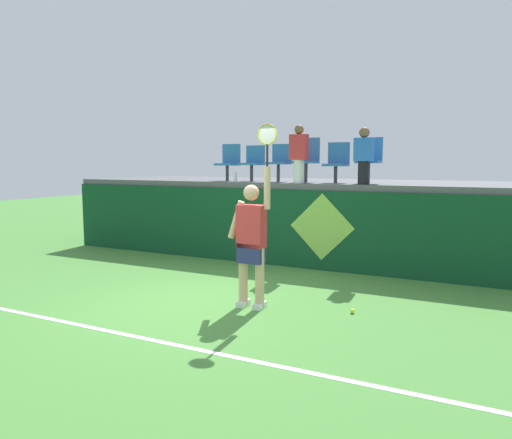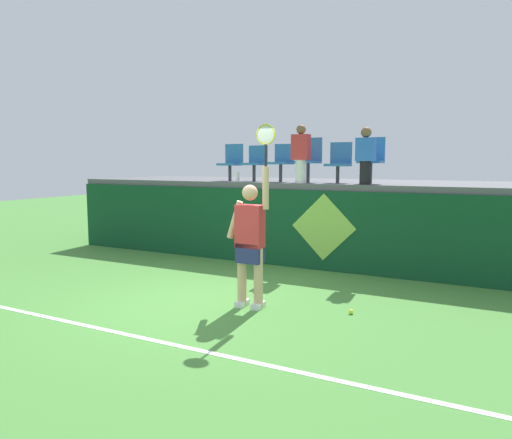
{
  "view_description": "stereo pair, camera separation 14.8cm",
  "coord_description": "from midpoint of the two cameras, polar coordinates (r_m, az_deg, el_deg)",
  "views": [
    {
      "loc": [
        3.81,
        -5.8,
        2.05
      ],
      "look_at": [
        0.38,
        1.02,
        1.14
      ],
      "focal_mm": 33.81,
      "sensor_mm": 36.0,
      "label": 1
    },
    {
      "loc": [
        3.94,
        -5.73,
        2.05
      ],
      "look_at": [
        0.38,
        1.02,
        1.14
      ],
      "focal_mm": 33.81,
      "sensor_mm": 36.0,
      "label": 2
    }
  ],
  "objects": [
    {
      "name": "ground_plane",
      "position": [
        7.24,
        -7.0,
        -9.7
      ],
      "size": [
        40.0,
        40.0,
        0.0
      ],
      "primitive_type": "plane",
      "color": "#478438"
    },
    {
      "name": "court_back_wall",
      "position": [
        9.59,
        2.63,
        -0.94
      ],
      "size": [
        10.6,
        0.2,
        1.52
      ],
      "primitive_type": "cube",
      "color": "#0F4223",
      "rests_on": "ground_plane"
    },
    {
      "name": "spectator_platform",
      "position": [
        10.87,
        5.84,
        4.29
      ],
      "size": [
        10.6,
        3.05,
        0.12
      ],
      "primitive_type": "cube",
      "color": "#56565B",
      "rests_on": "court_back_wall"
    },
    {
      "name": "court_baseline_stripe",
      "position": [
        6.08,
        -15.29,
        -13.11
      ],
      "size": [
        9.54,
        0.08,
        0.01
      ],
      "primitive_type": "cube",
      "color": "white",
      "rests_on": "ground_plane"
    },
    {
      "name": "tennis_player",
      "position": [
        6.74,
        -1.14,
        -2.35
      ],
      "size": [
        0.75,
        0.27,
        2.56
      ],
      "color": "white",
      "rests_on": "ground_plane"
    },
    {
      "name": "tennis_ball",
      "position": [
        6.79,
        10.72,
        -10.6
      ],
      "size": [
        0.07,
        0.07,
        0.07
      ],
      "primitive_type": "sphere",
      "color": "#D1E533",
      "rests_on": "ground_plane"
    },
    {
      "name": "water_bottle",
      "position": [
        10.15,
        -2.88,
        5.05
      ],
      "size": [
        0.07,
        0.07,
        0.2
      ],
      "primitive_type": "cylinder",
      "color": "white",
      "rests_on": "spectator_platform"
    },
    {
      "name": "stadium_chair_0",
      "position": [
        10.73,
        -3.62,
        6.95
      ],
      "size": [
        0.44,
        0.42,
        0.81
      ],
      "color": "#38383D",
      "rests_on": "spectator_platform"
    },
    {
      "name": "stadium_chair_1",
      "position": [
        10.43,
        -0.76,
        6.92
      ],
      "size": [
        0.44,
        0.42,
        0.77
      ],
      "color": "#38383D",
      "rests_on": "spectator_platform"
    },
    {
      "name": "stadium_chair_2",
      "position": [
        10.16,
        2.41,
        7.01
      ],
      "size": [
        0.44,
        0.42,
        0.79
      ],
      "color": "#38383D",
      "rests_on": "spectator_platform"
    },
    {
      "name": "stadium_chair_3",
      "position": [
        9.93,
        5.68,
        7.29
      ],
      "size": [
        0.44,
        0.42,
        0.91
      ],
      "color": "#38383D",
      "rests_on": "spectator_platform"
    },
    {
      "name": "stadium_chair_4",
      "position": [
        9.72,
        9.12,
        6.86
      ],
      "size": [
        0.44,
        0.42,
        0.8
      ],
      "color": "#38383D",
      "rests_on": "spectator_platform"
    },
    {
      "name": "stadium_chair_5",
      "position": [
        9.54,
        12.85,
        7.15
      ],
      "size": [
        0.44,
        0.42,
        0.89
      ],
      "color": "#38383D",
      "rests_on": "spectator_platform"
    },
    {
      "name": "spectator_0",
      "position": [
        9.49,
        4.65,
        7.85
      ],
      "size": [
        0.34,
        0.2,
        1.13
      ],
      "color": "white",
      "rests_on": "spectator_platform"
    },
    {
      "name": "spectator_1",
      "position": [
        9.11,
        12.18,
        7.49
      ],
      "size": [
        0.34,
        0.2,
        1.04
      ],
      "color": "black",
      "rests_on": "spectator_platform"
    },
    {
      "name": "wall_signage_mount",
      "position": [
        9.31,
        7.26,
        -5.97
      ],
      "size": [
        1.27,
        0.01,
        1.47
      ],
      "color": "#0F4223",
      "rests_on": "ground_plane"
    }
  ]
}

